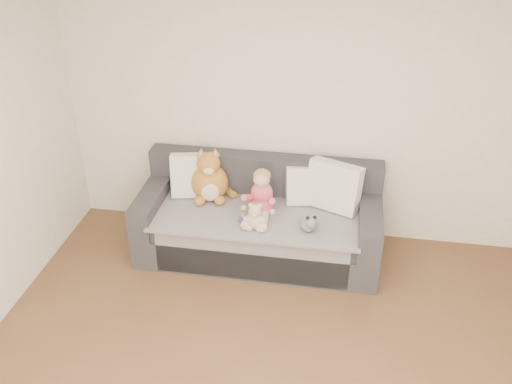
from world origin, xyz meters
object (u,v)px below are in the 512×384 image
teddy_bear (255,219)px  toddler (261,197)px  sofa (259,223)px  plush_cat (210,180)px  sippy_cup (243,218)px

teddy_bear → toddler: bearing=87.0°
toddler → sofa: bearing=109.4°
toddler → teddy_bear: toddler is taller
plush_cat → sofa: bearing=-23.7°
plush_cat → sippy_cup: 0.56m
sofa → plush_cat: bearing=168.5°
sofa → toddler: 0.36m
sofa → teddy_bear: (0.02, -0.34, 0.26)m
sofa → plush_cat: size_ratio=4.12×
sofa → plush_cat: plush_cat is taller
sofa → sippy_cup: 0.37m
teddy_bear → sofa: bearing=92.8°
sofa → sippy_cup: size_ratio=19.85×
toddler → plush_cat: size_ratio=0.84×
sofa → sippy_cup: bearing=-108.9°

